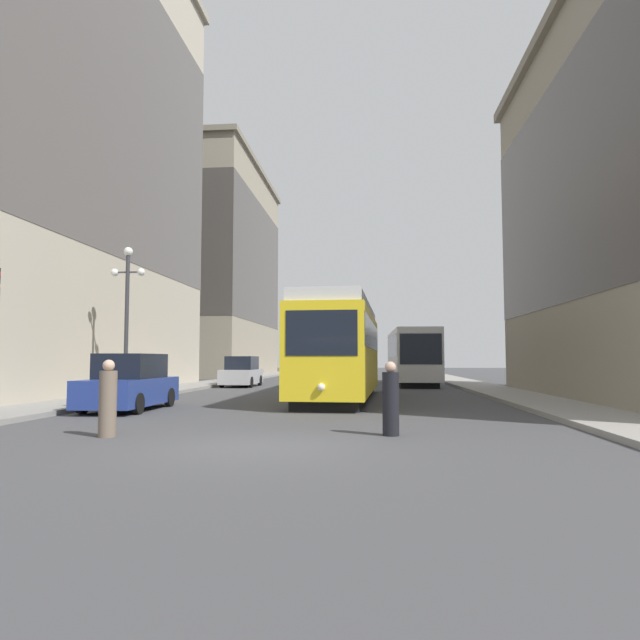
% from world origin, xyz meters
% --- Properties ---
extents(ground_plane, '(200.00, 200.00, 0.00)m').
position_xyz_m(ground_plane, '(0.00, 0.00, 0.00)').
color(ground_plane, '#424244').
extents(sidewalk_left, '(2.58, 120.00, 0.15)m').
position_xyz_m(sidewalk_left, '(-8.27, 40.00, 0.07)').
color(sidewalk_left, gray).
rests_on(sidewalk_left, ground).
extents(sidewalk_right, '(2.58, 120.00, 0.15)m').
position_xyz_m(sidewalk_right, '(8.27, 40.00, 0.07)').
color(sidewalk_right, gray).
rests_on(sidewalk_right, ground).
extents(streetcar, '(3.12, 12.30, 3.89)m').
position_xyz_m(streetcar, '(0.89, 12.57, 2.10)').
color(streetcar, black).
rests_on(streetcar, ground).
extents(transit_bus, '(2.79, 11.64, 3.45)m').
position_xyz_m(transit_bus, '(4.73, 26.67, 1.95)').
color(transit_bus, black).
rests_on(transit_bus, ground).
extents(parked_car_left_near, '(1.89, 4.30, 1.82)m').
position_xyz_m(parked_car_left_near, '(-5.69, 23.05, 0.84)').
color(parked_car_left_near, black).
rests_on(parked_car_left_near, ground).
extents(parked_car_left_mid, '(1.96, 4.53, 1.82)m').
position_xyz_m(parked_car_left_mid, '(-5.69, 7.26, 0.84)').
color(parked_car_left_mid, black).
rests_on(parked_car_left_mid, ground).
extents(pedestrian_crossing_near, '(0.36, 0.36, 1.59)m').
position_xyz_m(pedestrian_crossing_near, '(2.56, 1.83, 0.74)').
color(pedestrian_crossing_near, black).
rests_on(pedestrian_crossing_near, ground).
extents(pedestrian_crossing_far, '(0.37, 0.37, 1.63)m').
position_xyz_m(pedestrian_crossing_far, '(-3.43, 1.08, 0.76)').
color(pedestrian_crossing_far, '#6B5B4C').
rests_on(pedestrian_crossing_far, ground).
extents(lamp_post_left_near, '(1.41, 0.36, 6.00)m').
position_xyz_m(lamp_post_left_near, '(-7.59, 11.10, 4.05)').
color(lamp_post_left_near, '#333338').
rests_on(lamp_post_left_near, sidewalk_left).
extents(building_left_corner, '(14.59, 22.48, 25.98)m').
position_xyz_m(building_left_corner, '(-16.56, 16.05, 13.38)').
color(building_left_corner, '#B2A893').
rests_on(building_left_corner, ground).
extents(building_left_midblock, '(10.76, 23.50, 21.82)m').
position_xyz_m(building_left_midblock, '(-14.64, 47.34, 11.22)').
color(building_left_midblock, gray).
rests_on(building_left_midblock, ground).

